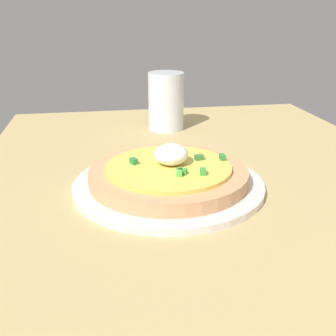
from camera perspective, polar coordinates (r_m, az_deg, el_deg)
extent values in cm
cube|color=tan|center=(62.83, 5.85, -3.80)|extent=(102.29, 74.63, 3.43)
cylinder|color=silver|center=(60.93, 0.00, -2.20)|extent=(28.42, 28.42, 1.04)
cylinder|color=tan|center=(60.33, 0.00, -0.88)|extent=(23.54, 23.54, 2.02)
cylinder|color=#E5C250|center=(59.85, 0.00, 0.26)|extent=(18.67, 18.67, 0.56)
ellipsoid|color=white|center=(59.43, 0.41, 1.95)|extent=(5.11, 5.11, 3.02)
cube|color=#54B448|center=(55.65, 1.60, -0.68)|extent=(1.40, 1.01, 0.80)
cube|color=#2E8B3B|center=(65.26, -0.50, 2.73)|extent=(1.50, 1.27, 0.80)
cube|color=#55B140|center=(60.93, 0.70, 1.34)|extent=(1.02, 1.41, 0.80)
cube|color=#357B35|center=(61.60, 4.42, 1.50)|extent=(1.02, 1.41, 0.80)
cube|color=green|center=(56.21, 2.01, -0.46)|extent=(1.33, 1.51, 0.80)
cube|color=green|center=(56.22, 4.97, -0.52)|extent=(1.39, 1.00, 0.80)
cube|color=#257C35|center=(60.09, -4.86, 0.96)|extent=(1.50, 1.27, 0.80)
cube|color=#53B73D|center=(65.46, -0.94, 2.79)|extent=(1.49, 1.24, 0.80)
cube|color=green|center=(61.14, 0.56, 1.41)|extent=(1.51, 1.34, 0.80)
cube|color=#2B8137|center=(62.10, 7.69, 1.54)|extent=(1.30, 0.83, 0.80)
cylinder|color=silver|center=(89.62, -0.28, 9.41)|extent=(7.83, 7.83, 12.43)
cylinder|color=#371C05|center=(90.02, -0.27, 8.27)|extent=(6.89, 6.89, 7.97)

